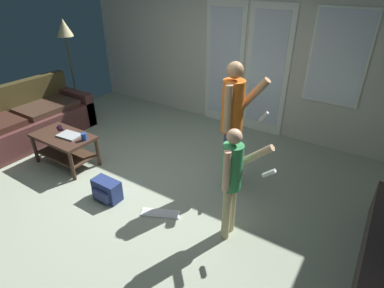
{
  "coord_description": "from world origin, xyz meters",
  "views": [
    {
      "loc": [
        2.3,
        -2.27,
        2.41
      ],
      "look_at": [
        0.72,
        0.14,
        0.82
      ],
      "focal_mm": 28.95,
      "sensor_mm": 36.0,
      "label": 1
    }
  ],
  "objects_px": {
    "leather_couch": "(19,125)",
    "backpack": "(107,190)",
    "person_adult": "(233,117)",
    "loose_keyboard": "(161,213)",
    "floor_lamp": "(65,34)",
    "laptop_closed": "(69,135)",
    "person_child": "(233,176)",
    "tv_remote_black": "(60,128)",
    "coffee_table": "(64,143)",
    "cup_near_edge": "(84,137)"
  },
  "relations": [
    {
      "from": "leather_couch",
      "to": "backpack",
      "type": "relative_size",
      "value": 6.38
    },
    {
      "from": "person_adult",
      "to": "loose_keyboard",
      "type": "height_order",
      "value": "person_adult"
    },
    {
      "from": "loose_keyboard",
      "to": "leather_couch",
      "type": "bearing_deg",
      "value": 177.37
    },
    {
      "from": "person_adult",
      "to": "floor_lamp",
      "type": "xyz_separation_m",
      "value": [
        -3.6,
        0.54,
        0.51
      ]
    },
    {
      "from": "laptop_closed",
      "to": "leather_couch",
      "type": "bearing_deg",
      "value": 175.42
    },
    {
      "from": "person_adult",
      "to": "person_child",
      "type": "relative_size",
      "value": 1.31
    },
    {
      "from": "person_child",
      "to": "floor_lamp",
      "type": "bearing_deg",
      "value": 161.78
    },
    {
      "from": "loose_keyboard",
      "to": "tv_remote_black",
      "type": "height_order",
      "value": "tv_remote_black"
    },
    {
      "from": "leather_couch",
      "to": "coffee_table",
      "type": "bearing_deg",
      "value": -0.62
    },
    {
      "from": "tv_remote_black",
      "to": "laptop_closed",
      "type": "bearing_deg",
      "value": 10.54
    },
    {
      "from": "person_adult",
      "to": "loose_keyboard",
      "type": "bearing_deg",
      "value": -112.28
    },
    {
      "from": "floor_lamp",
      "to": "tv_remote_black",
      "type": "height_order",
      "value": "floor_lamp"
    },
    {
      "from": "floor_lamp",
      "to": "backpack",
      "type": "bearing_deg",
      "value": -32.73
    },
    {
      "from": "backpack",
      "to": "laptop_closed",
      "type": "distance_m",
      "value": 1.07
    },
    {
      "from": "coffee_table",
      "to": "cup_near_edge",
      "type": "height_order",
      "value": "cup_near_edge"
    },
    {
      "from": "backpack",
      "to": "laptop_closed",
      "type": "relative_size",
      "value": 1.13
    },
    {
      "from": "person_child",
      "to": "cup_near_edge",
      "type": "distance_m",
      "value": 2.21
    },
    {
      "from": "leather_couch",
      "to": "cup_near_edge",
      "type": "xyz_separation_m",
      "value": [
        1.51,
        0.06,
        0.2
      ]
    },
    {
      "from": "floor_lamp",
      "to": "laptop_closed",
      "type": "bearing_deg",
      "value": -40.69
    },
    {
      "from": "floor_lamp",
      "to": "backpack",
      "type": "height_order",
      "value": "floor_lamp"
    },
    {
      "from": "leather_couch",
      "to": "backpack",
      "type": "height_order",
      "value": "leather_couch"
    },
    {
      "from": "backpack",
      "to": "cup_near_edge",
      "type": "bearing_deg",
      "value": 155.06
    },
    {
      "from": "person_adult",
      "to": "backpack",
      "type": "distance_m",
      "value": 1.74
    },
    {
      "from": "backpack",
      "to": "person_child",
      "type": "bearing_deg",
      "value": 11.06
    },
    {
      "from": "laptop_closed",
      "to": "cup_near_edge",
      "type": "height_order",
      "value": "cup_near_edge"
    },
    {
      "from": "person_adult",
      "to": "loose_keyboard",
      "type": "relative_size",
      "value": 3.52
    },
    {
      "from": "loose_keyboard",
      "to": "laptop_closed",
      "type": "xyz_separation_m",
      "value": [
        -1.69,
        0.16,
        0.46
      ]
    },
    {
      "from": "cup_near_edge",
      "to": "tv_remote_black",
      "type": "relative_size",
      "value": 0.59
    },
    {
      "from": "loose_keyboard",
      "to": "person_child",
      "type": "bearing_deg",
      "value": 11.54
    },
    {
      "from": "backpack",
      "to": "tv_remote_black",
      "type": "height_order",
      "value": "tv_remote_black"
    },
    {
      "from": "floor_lamp",
      "to": "laptop_closed",
      "type": "xyz_separation_m",
      "value": [
        1.53,
        -1.32,
        -1.0
      ]
    },
    {
      "from": "leather_couch",
      "to": "loose_keyboard",
      "type": "height_order",
      "value": "leather_couch"
    },
    {
      "from": "cup_near_edge",
      "to": "tv_remote_black",
      "type": "xyz_separation_m",
      "value": [
        -0.57,
        0.04,
        -0.04
      ]
    },
    {
      "from": "coffee_table",
      "to": "tv_remote_black",
      "type": "xyz_separation_m",
      "value": [
        -0.21,
        0.12,
        0.14
      ]
    },
    {
      "from": "cup_near_edge",
      "to": "floor_lamp",
      "type": "bearing_deg",
      "value": 144.53
    },
    {
      "from": "tv_remote_black",
      "to": "loose_keyboard",
      "type": "bearing_deg",
      "value": 18.11
    },
    {
      "from": "leather_couch",
      "to": "person_adult",
      "type": "xyz_separation_m",
      "value": [
        3.31,
        0.8,
        0.65
      ]
    },
    {
      "from": "floor_lamp",
      "to": "tv_remote_black",
      "type": "relative_size",
      "value": 10.17
    },
    {
      "from": "floor_lamp",
      "to": "laptop_closed",
      "type": "distance_m",
      "value": 2.25
    },
    {
      "from": "floor_lamp",
      "to": "backpack",
      "type": "distance_m",
      "value": 3.26
    },
    {
      "from": "coffee_table",
      "to": "tv_remote_black",
      "type": "height_order",
      "value": "tv_remote_black"
    },
    {
      "from": "coffee_table",
      "to": "backpack",
      "type": "xyz_separation_m",
      "value": [
        1.07,
        -0.25,
        -0.2
      ]
    },
    {
      "from": "coffee_table",
      "to": "cup_near_edge",
      "type": "distance_m",
      "value": 0.41
    },
    {
      "from": "coffee_table",
      "to": "loose_keyboard",
      "type": "height_order",
      "value": "coffee_table"
    },
    {
      "from": "cup_near_edge",
      "to": "tv_remote_black",
      "type": "distance_m",
      "value": 0.57
    },
    {
      "from": "floor_lamp",
      "to": "person_adult",
      "type": "bearing_deg",
      "value": -8.57
    },
    {
      "from": "person_child",
      "to": "person_adult",
      "type": "bearing_deg",
      "value": 117.35
    },
    {
      "from": "leather_couch",
      "to": "tv_remote_black",
      "type": "distance_m",
      "value": 0.96
    },
    {
      "from": "coffee_table",
      "to": "floor_lamp",
      "type": "height_order",
      "value": "floor_lamp"
    },
    {
      "from": "loose_keyboard",
      "to": "tv_remote_black",
      "type": "bearing_deg",
      "value": 173.16
    }
  ]
}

